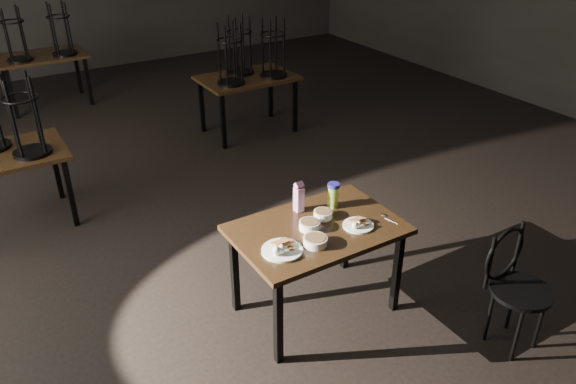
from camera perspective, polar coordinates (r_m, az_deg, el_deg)
main_table at (r=4.08m, az=2.96°, el=-4.51°), size 1.20×0.80×0.75m
plate_left at (r=3.76m, az=-0.61°, el=-5.76°), size 0.28×0.28×0.09m
plate_right at (r=4.06m, az=7.15°, el=-3.24°), size 0.22×0.22×0.07m
bowl_near at (r=4.00m, az=2.20°, el=-3.36°), size 0.15×0.15×0.06m
bowl_far at (r=4.13m, az=3.56°, el=-2.26°), size 0.14×0.14×0.05m
bowl_big at (r=3.83m, az=2.78°, el=-4.98°), size 0.17×0.17×0.06m
juice_carton at (r=4.17m, az=1.10°, el=-0.56°), size 0.07×0.07×0.25m
water_bottle at (r=4.24m, az=4.61°, el=-0.31°), size 0.12×0.12×0.20m
spoon at (r=4.22m, az=9.80°, el=-2.40°), size 0.05×0.17×0.01m
bentwood_chair at (r=4.19m, az=21.96°, el=-8.28°), size 0.43×0.42×0.89m
bg_table_right at (r=7.29m, az=-4.11°, el=11.80°), size 1.20×0.80×1.48m
bg_table_far at (r=8.97m, az=-23.75°, el=12.58°), size 1.20×0.80×1.48m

